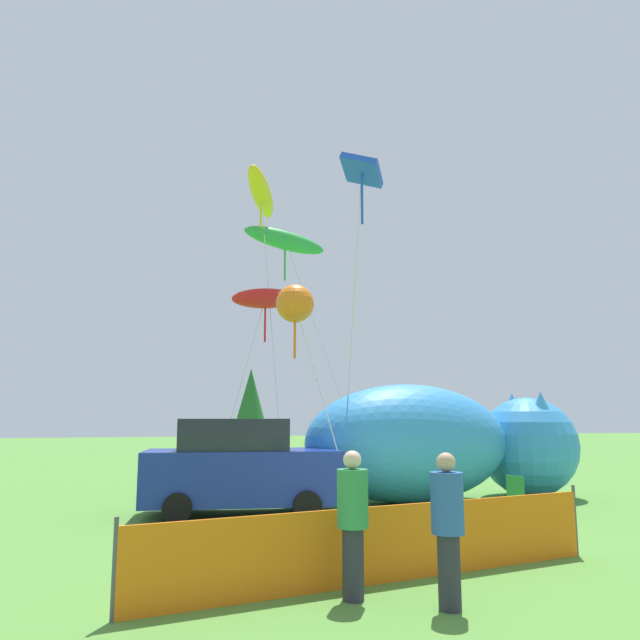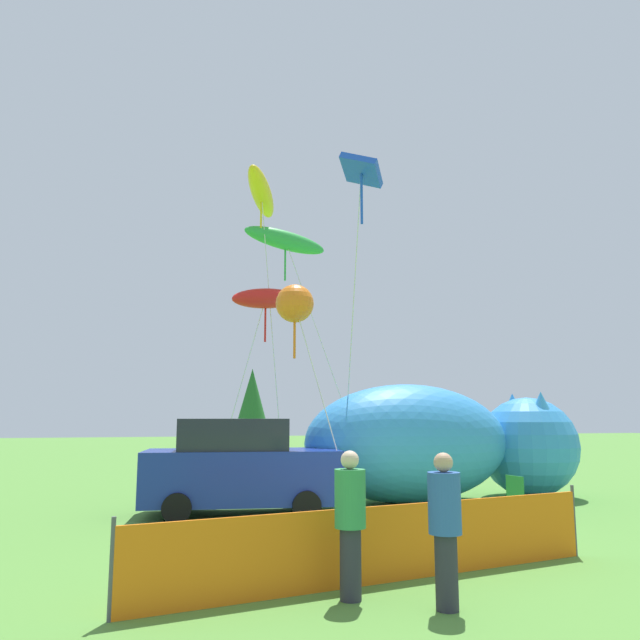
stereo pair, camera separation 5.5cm
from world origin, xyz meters
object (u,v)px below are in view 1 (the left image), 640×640
at_px(kite_green_fish, 285,241).
at_px(kite_yellow_hero, 261,194).
at_px(folding_chair, 522,496).
at_px(inflatable_cat, 440,447).
at_px(kite_red_lizard, 265,299).
at_px(kite_blue_box, 361,177).
at_px(spectator_in_grey_shirt, 448,523).
at_px(kite_orange_flower, 295,304).
at_px(parked_car, 241,467).
at_px(spectator_in_blue_shirt, 353,517).

xyz_separation_m(kite_green_fish, kite_yellow_hero, (-0.86, -0.37, 1.36)).
xyz_separation_m(folding_chair, kite_green_fish, (-3.33, 7.26, 7.10)).
height_order(inflatable_cat, kite_red_lizard, kite_red_lizard).
height_order(kite_green_fish, kite_blue_box, kite_blue_box).
bearing_deg(spectator_in_grey_shirt, kite_orange_flower, 89.41).
bearing_deg(kite_green_fish, kite_blue_box, -84.46).
distance_m(spectator_in_grey_shirt, kite_orange_flower, 8.45).
relative_size(parked_car, kite_orange_flower, 0.85).
relative_size(spectator_in_blue_shirt, kite_red_lizard, 0.28).
relative_size(folding_chair, kite_red_lizard, 0.15).
bearing_deg(inflatable_cat, folding_chair, -90.25).
xyz_separation_m(inflatable_cat, kite_orange_flower, (-3.97, -0.58, 3.39)).
bearing_deg(spectator_in_grey_shirt, kite_green_fish, 85.91).
bearing_deg(kite_orange_flower, inflatable_cat, 8.32).
distance_m(inflatable_cat, kite_green_fish, 8.10).
relative_size(spectator_in_grey_shirt, kite_green_fish, 0.21).
distance_m(kite_green_fish, kite_blue_box, 5.63).
relative_size(parked_car, folding_chair, 4.86).
height_order(folding_chair, inflatable_cat, inflatable_cat).
bearing_deg(kite_red_lizard, spectator_in_blue_shirt, -95.30).
height_order(inflatable_cat, kite_green_fish, kite_green_fish).
bearing_deg(kite_orange_flower, folding_chair, -32.77).
bearing_deg(spectator_in_blue_shirt, kite_blue_box, 68.66).
bearing_deg(inflatable_cat, spectator_in_blue_shirt, -126.38).
distance_m(parked_car, kite_blue_box, 7.17).
xyz_separation_m(spectator_in_blue_shirt, kite_orange_flower, (0.97, 6.90, 3.80)).
distance_m(spectator_in_grey_shirt, kite_green_fish, 13.89).
xyz_separation_m(parked_car, spectator_in_grey_shirt, (1.17, -7.33, -0.08)).
distance_m(kite_orange_flower, kite_yellow_hero, 5.99).
distance_m(spectator_in_blue_shirt, kite_red_lizard, 11.72).
bearing_deg(spectator_in_grey_shirt, kite_blue_box, 77.84).
height_order(parked_car, kite_green_fish, kite_green_fish).
distance_m(folding_chair, kite_orange_flower, 6.46).
bearing_deg(kite_orange_flower, kite_red_lizard, 89.67).
relative_size(spectator_in_blue_shirt, kite_orange_flower, 0.33).
bearing_deg(spectator_in_grey_shirt, kite_red_lizard, 89.50).
relative_size(parked_car, kite_green_fish, 0.54).
distance_m(inflatable_cat, spectator_in_grey_shirt, 9.09).
xyz_separation_m(folding_chair, spectator_in_blue_shirt, (-5.09, -4.25, 0.41)).
relative_size(inflatable_cat, kite_blue_box, 0.94).
bearing_deg(kite_yellow_hero, parked_car, -104.84).
height_order(parked_car, kite_red_lizard, kite_red_lizard).
distance_m(folding_chair, inflatable_cat, 3.34).
xyz_separation_m(folding_chair, kite_blue_box, (-2.78, 1.66, 7.13)).
distance_m(spectator_in_blue_shirt, kite_green_fish, 13.42).
height_order(kite_orange_flower, kite_blue_box, kite_blue_box).
bearing_deg(kite_orange_flower, kite_yellow_hero, 90.98).
height_order(spectator_in_grey_shirt, kite_red_lizard, kite_red_lizard).
distance_m(kite_red_lizard, kite_yellow_hero, 3.44).
xyz_separation_m(spectator_in_grey_shirt, kite_orange_flower, (0.08, 7.54, 3.81)).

